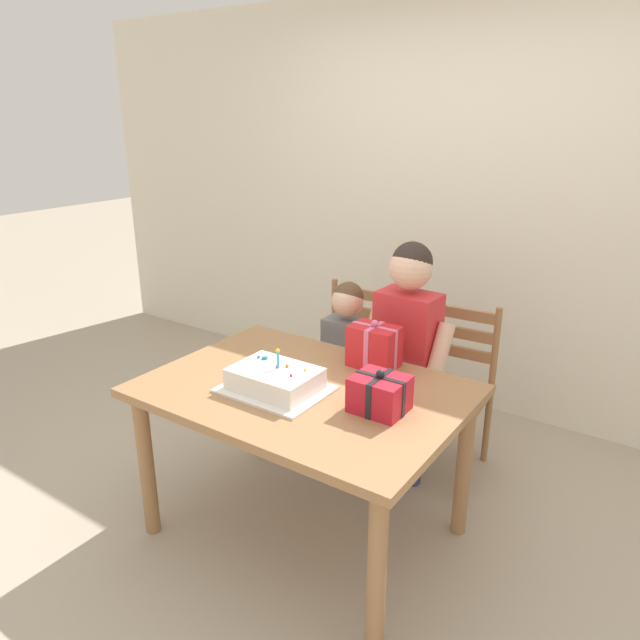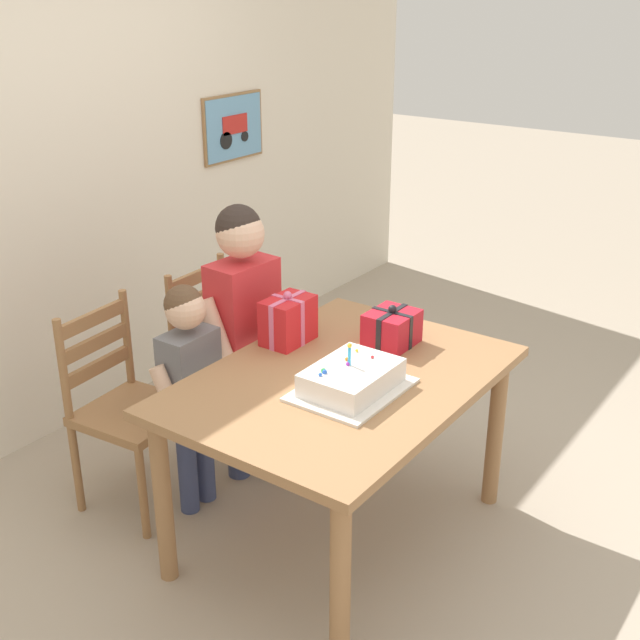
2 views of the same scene
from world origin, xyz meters
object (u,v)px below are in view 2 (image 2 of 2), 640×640
dining_table (342,399)px  child_older (244,317)px  birthday_cake (352,380)px  chair_right (223,357)px  chair_left (127,407)px  gift_box_beside_cake (288,320)px  gift_box_red_large (391,328)px  child_younger (190,378)px

dining_table → child_older: 0.68m
birthday_cake → chair_right: (0.39, 1.01, -0.34)m
child_older → birthday_cake: bearing=-108.8°
dining_table → chair_right: (0.31, 0.91, -0.19)m
chair_right → child_older: child_older is taller
birthday_cake → chair_left: size_ratio=0.48×
dining_table → birthday_cake: bearing=-129.5°
child_older → gift_box_beside_cake: bearing=-97.0°
gift_box_beside_cake → chair_right: size_ratio=0.25×
chair_left → birthday_cake: bearing=-76.9°
gift_box_red_large → gift_box_beside_cake: bearing=122.7°
birthday_cake → child_older: 0.78m
chair_left → chair_right: bearing=0.0°
gift_box_red_large → chair_left: gift_box_red_large is taller
gift_box_beside_cake → chair_left: gift_box_beside_cake is taller
birthday_cake → chair_left: 1.09m
gift_box_beside_cake → child_younger: child_younger is taller
chair_left → dining_table: bearing=-70.9°
birthday_cake → gift_box_beside_cake: size_ratio=1.90×
gift_box_beside_cake → chair_left: bearing=129.9°
birthday_cake → child_older: (0.25, 0.74, -0.01)m
child_younger → chair_right: bearing=28.3°
chair_left → child_younger: size_ratio=0.88×
chair_right → child_younger: size_ratio=0.88×
dining_table → child_younger: 0.67m
child_older → child_younger: (-0.35, 0.00, -0.16)m
chair_right → child_younger: 0.58m
gift_box_beside_cake → child_older: child_older is taller
dining_table → child_younger: bearing=105.8°
dining_table → chair_right: 0.98m
dining_table → child_older: child_older is taller
gift_box_beside_cake → child_younger: size_ratio=0.22×
dining_table → child_older: size_ratio=1.05×
dining_table → gift_box_red_large: 0.41m
birthday_cake → gift_box_beside_cake: gift_box_beside_cake is taller
chair_right → child_younger: (-0.49, -0.27, 0.17)m
gift_box_red_large → child_younger: size_ratio=0.21×
dining_table → child_younger: (-0.18, 0.65, -0.02)m
chair_right → gift_box_beside_cake: bearing=-107.6°
child_younger → child_older: bearing=-0.1°
dining_table → gift_box_beside_cake: (0.14, 0.37, 0.20)m
gift_box_beside_cake → chair_right: 0.69m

